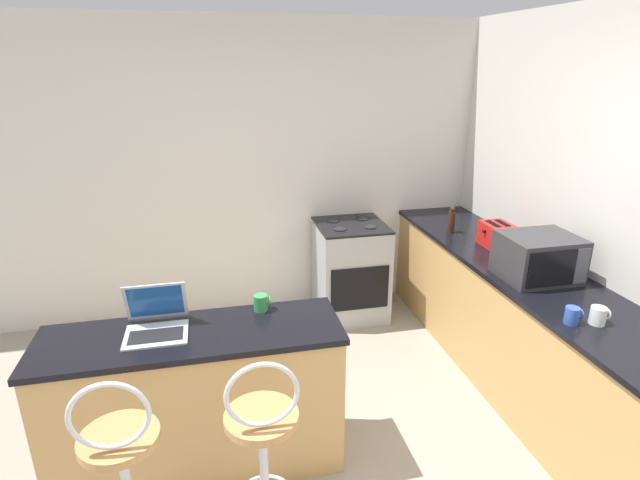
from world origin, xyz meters
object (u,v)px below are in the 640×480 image
(pepper_mill, at_px, (452,220))
(toaster, at_px, (496,235))
(mug_white, at_px, (598,316))
(mug_blue, at_px, (572,315))
(microwave, at_px, (538,257))
(mug_green, at_px, (261,303))
(bar_stool_far, at_px, (264,457))
(bar_stool_near, at_px, (125,480))
(stove_range, at_px, (350,270))
(laptop, at_px, (156,320))

(pepper_mill, bearing_deg, toaster, -64.43)
(mug_white, bearing_deg, mug_blue, 165.44)
(microwave, bearing_deg, mug_green, -178.12)
(bar_stool_far, distance_m, pepper_mill, 2.57)
(bar_stool_near, distance_m, mug_white, 2.51)
(toaster, height_order, mug_white, toaster)
(bar_stool_near, height_order, mug_green, bar_stool_near)
(bar_stool_far, relative_size, microwave, 2.29)
(microwave, distance_m, mug_white, 0.63)
(microwave, distance_m, stove_range, 1.73)
(toaster, relative_size, mug_green, 2.46)
(toaster, xyz_separation_m, stove_range, (-0.94, 0.77, -0.53))
(stove_range, bearing_deg, mug_green, -123.54)
(bar_stool_near, relative_size, pepper_mill, 4.80)
(mug_green, xyz_separation_m, pepper_mill, (1.70, 1.05, 0.06))
(mug_blue, distance_m, mug_white, 0.14)
(bar_stool_near, xyz_separation_m, bar_stool_far, (0.61, 0.00, 0.00))
(mug_blue, bearing_deg, stove_range, 109.29)
(bar_stool_far, xyz_separation_m, stove_range, (1.04, 2.17, -0.07))
(bar_stool_far, height_order, mug_white, bar_stool_far)
(bar_stool_near, height_order, bar_stool_far, same)
(mug_blue, xyz_separation_m, mug_white, (0.13, -0.04, 0.00))
(toaster, xyz_separation_m, mug_white, (-0.12, -1.22, -0.04))
(bar_stool_far, relative_size, mug_blue, 11.14)
(bar_stool_near, distance_m, mug_green, 1.10)
(laptop, relative_size, mug_blue, 3.34)
(pepper_mill, bearing_deg, mug_green, -148.45)
(bar_stool_far, height_order, mug_blue, bar_stool_far)
(mug_green, bearing_deg, stove_range, 56.46)
(toaster, bearing_deg, bar_stool_near, -151.56)
(laptop, distance_m, mug_green, 0.58)
(laptop, xyz_separation_m, mug_white, (2.34, -0.46, -0.01))
(laptop, xyz_separation_m, pepper_mill, (2.27, 1.15, 0.04))
(microwave, bearing_deg, pepper_mill, 96.82)
(bar_stool_near, height_order, toaster, same)
(bar_stool_far, height_order, pepper_mill, pepper_mill)
(pepper_mill, relative_size, mug_white, 2.19)
(toaster, bearing_deg, mug_white, -95.47)
(pepper_mill, distance_m, mug_white, 1.61)
(microwave, relative_size, mug_blue, 4.87)
(mug_green, bearing_deg, bar_stool_far, -96.81)
(bar_stool_far, distance_m, mug_white, 1.91)
(bar_stool_far, bearing_deg, bar_stool_near, 180.00)
(laptop, distance_m, pepper_mill, 2.55)
(stove_range, distance_m, mug_green, 1.79)
(mug_white, bearing_deg, bar_stool_near, -175.88)
(bar_stool_far, xyz_separation_m, toaster, (1.98, 1.40, 0.46))
(laptop, xyz_separation_m, stove_range, (1.52, 1.54, -0.50))
(bar_stool_far, relative_size, toaster, 4.46)
(pepper_mill, bearing_deg, stove_range, 152.74)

